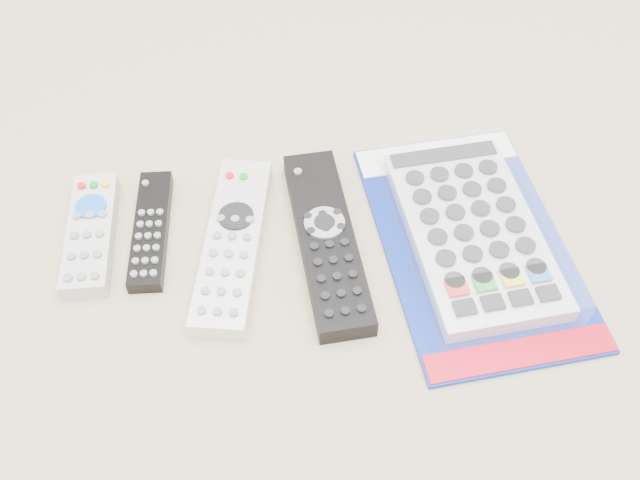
{
  "coord_description": "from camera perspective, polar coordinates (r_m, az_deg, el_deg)",
  "views": [
    {
      "loc": [
        -0.04,
        -0.47,
        0.59
      ],
      "look_at": [
        0.02,
        -0.02,
        0.01
      ],
      "focal_mm": 40.0,
      "sensor_mm": 36.0,
      "label": 1
    }
  ],
  "objects": [
    {
      "name": "remote_small_grey",
      "position": [
        0.78,
        -17.87,
        0.51
      ],
      "size": [
        0.05,
        0.15,
        0.02
      ],
      "rotation": [
        0.0,
        0.0,
        -0.03
      ],
      "color": "#ADADB0",
      "rests_on": "ground"
    },
    {
      "name": "remote_slim_black",
      "position": [
        0.77,
        -13.38,
        0.79
      ],
      "size": [
        0.04,
        0.16,
        0.02
      ],
      "rotation": [
        0.0,
        0.0,
        -0.07
      ],
      "color": "black",
      "rests_on": "ground"
    },
    {
      "name": "remote_silver_dvd",
      "position": [
        0.74,
        -6.98,
        -0.29
      ],
      "size": [
        0.1,
        0.23,
        0.03
      ],
      "rotation": [
        0.0,
        0.0,
        -0.2
      ],
      "color": "silver",
      "rests_on": "ground"
    },
    {
      "name": "remote_large_black",
      "position": [
        0.74,
        0.54,
        0.02
      ],
      "size": [
        0.07,
        0.24,
        0.03
      ],
      "rotation": [
        0.0,
        0.0,
        0.05
      ],
      "color": "black",
      "rests_on": "ground"
    },
    {
      "name": "jumbo_remote_packaged",
      "position": [
        0.75,
        12.15,
        0.78
      ],
      "size": [
        0.2,
        0.32,
        0.04
      ],
      "rotation": [
        0.0,
        0.0,
        0.07
      ],
      "color": "navy",
      "rests_on": "ground"
    }
  ]
}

